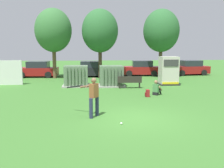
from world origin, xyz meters
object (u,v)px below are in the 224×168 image
object	(u,v)px
parked_car_leftmost	(37,70)
parked_car_left_of_center	(90,70)
transformer_mid_west	(111,76)
seated_spectator	(156,89)
sports_ball	(121,123)
batter	(93,95)
park_bench	(130,81)
parked_car_rightmost	(190,68)
transformer_west	(76,76)
parked_car_right_of_center	(141,69)
backpack	(147,93)
generator_enclosure	(168,71)

from	to	relation	value
parked_car_leftmost	parked_car_left_of_center	size ratio (longest dim) A/B	1.00
transformer_mid_west	seated_spectator	distance (m)	4.59
sports_ball	batter	bearing A→B (deg)	132.18
parked_car_leftmost	parked_car_left_of_center	bearing A→B (deg)	-1.91
parked_car_left_of_center	park_bench	bearing A→B (deg)	-69.16
batter	parked_car_left_of_center	world-z (taller)	batter
parked_car_rightmost	park_bench	bearing A→B (deg)	-134.05
transformer_west	parked_car_left_of_center	size ratio (longest dim) A/B	0.49
park_bench	parked_car_leftmost	world-z (taller)	parked_car_leftmost
seated_spectator	parked_car_rightmost	distance (m)	12.99
parked_car_rightmost	transformer_mid_west	bearing A→B (deg)	-142.05
parked_car_left_of_center	parked_car_right_of_center	distance (m)	5.55
transformer_west	parked_car_left_of_center	distance (m)	6.46
batter	backpack	size ratio (longest dim) A/B	3.95
park_bench	parked_car_leftmost	size ratio (longest dim) A/B	0.42
transformer_mid_west	park_bench	distance (m)	1.68
generator_enclosure	batter	world-z (taller)	generator_enclosure
transformer_west	parked_car_left_of_center	xyz separation A→B (m)	(1.11, 6.36, -0.04)
transformer_west	sports_ball	size ratio (longest dim) A/B	23.33
sports_ball	seated_spectator	xyz separation A→B (m)	(3.04, 5.93, 0.33)
parked_car_left_of_center	parked_car_right_of_center	size ratio (longest dim) A/B	0.99
transformer_mid_west	batter	bearing A→B (deg)	-100.33
parked_car_right_of_center	parked_car_rightmost	size ratio (longest dim) A/B	0.99
transformer_mid_west	sports_ball	world-z (taller)	transformer_mid_west
transformer_west	seated_spectator	world-z (taller)	transformer_west
transformer_west	backpack	size ratio (longest dim) A/B	4.77
batter	seated_spectator	size ratio (longest dim) A/B	1.81
backpack	transformer_mid_west	bearing A→B (deg)	113.48
transformer_west	parked_car_leftmost	distance (m)	7.83
backpack	parked_car_left_of_center	bearing A→B (deg)	107.77
batter	parked_car_leftmost	bearing A→B (deg)	109.80
generator_enclosure	parked_car_rightmost	size ratio (longest dim) A/B	0.53
backpack	seated_spectator	bearing A→B (deg)	38.23
sports_ball	parked_car_rightmost	distance (m)	19.65
seated_spectator	sports_ball	bearing A→B (deg)	-117.16
parked_car_leftmost	parked_car_right_of_center	size ratio (longest dim) A/B	0.98
parked_car_left_of_center	parked_car_right_of_center	world-z (taller)	same
batter	parked_car_left_of_center	distance (m)	15.08
transformer_west	backpack	distance (m)	6.51
generator_enclosure	parked_car_rightmost	bearing A→B (deg)	55.76
batter	parked_car_right_of_center	world-z (taller)	batter
parked_car_leftmost	parked_car_left_of_center	xyz separation A→B (m)	(5.42, -0.18, 0.00)
generator_enclosure	parked_car_leftmost	size ratio (longest dim) A/B	0.54
transformer_mid_west	sports_ball	bearing A→B (deg)	-92.65
transformer_west	transformer_mid_west	size ratio (longest dim) A/B	1.00
parked_car_rightmost	sports_ball	bearing A→B (deg)	-120.02
park_bench	parked_car_rightmost	xyz separation A→B (m)	(8.09, 8.36, 0.22)
park_bench	transformer_west	bearing A→B (deg)	162.25
generator_enclosure	parked_car_right_of_center	distance (m)	6.75
park_bench	batter	xyz separation A→B (m)	(-2.83, -7.43, 0.44)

